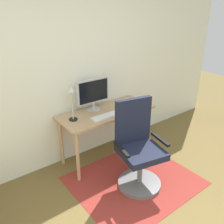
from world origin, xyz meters
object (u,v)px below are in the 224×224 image
at_px(cell_phone, 137,105).
at_px(office_chair, 138,152).
at_px(desk_lamp, 72,98).
at_px(keyboard, 106,116).
at_px(monitor, 93,92).
at_px(computer_mouse, 124,111).
at_px(desk, 107,117).
at_px(coffee_cup, 126,104).

relative_size(cell_phone, office_chair, 0.13).
xyz_separation_m(cell_phone, desk_lamp, (-0.97, 0.15, 0.29)).
distance_m(keyboard, desk_lamp, 0.52).
relative_size(cell_phone, desk_lamp, 0.32).
height_order(monitor, computer_mouse, monitor).
distance_m(cell_phone, office_chair, 0.83).
bearing_deg(desk, coffee_cup, -15.60).
distance_m(desk, monitor, 0.39).
distance_m(monitor, office_chair, 1.01).
height_order(desk, office_chair, office_chair).
bearing_deg(computer_mouse, office_chair, -112.97).
xyz_separation_m(monitor, office_chair, (0.07, -0.84, -0.54)).
height_order(monitor, cell_phone, monitor).
bearing_deg(computer_mouse, cell_phone, 9.21).
xyz_separation_m(keyboard, office_chair, (0.06, -0.56, -0.29)).
distance_m(desk_lamp, office_chair, 1.04).
relative_size(desk, desk_lamp, 3.07).
relative_size(keyboard, desk_lamp, 0.98).
relative_size(monitor, cell_phone, 3.48).
height_order(keyboard, coffee_cup, coffee_cup).
height_order(computer_mouse, coffee_cup, coffee_cup).
bearing_deg(office_chair, desk_lamp, 134.14).
distance_m(desk, office_chair, 0.73).
xyz_separation_m(desk_lamp, office_chair, (0.45, -0.74, -0.58)).
height_order(cell_phone, desk_lamp, desk_lamp).
xyz_separation_m(cell_phone, office_chair, (-0.52, -0.59, -0.29)).
bearing_deg(coffee_cup, desk, 164.40).
relative_size(desk, computer_mouse, 12.97).
bearing_deg(keyboard, cell_phone, 2.44).
distance_m(coffee_cup, office_chair, 0.79).
bearing_deg(computer_mouse, desk_lamp, 163.96).
distance_m(monitor, desk_lamp, 0.40).
relative_size(computer_mouse, desk_lamp, 0.24).
bearing_deg(coffee_cup, computer_mouse, -143.30).
bearing_deg(monitor, desk, -48.46).
height_order(desk, computer_mouse, computer_mouse).
relative_size(monitor, computer_mouse, 4.69).
xyz_separation_m(coffee_cup, office_chair, (-0.34, -0.62, -0.33)).
distance_m(computer_mouse, coffee_cup, 0.14).
bearing_deg(coffee_cup, keyboard, -171.34).
relative_size(monitor, office_chair, 0.45).
xyz_separation_m(desk, keyboard, (-0.11, -0.14, 0.09)).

